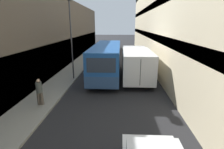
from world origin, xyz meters
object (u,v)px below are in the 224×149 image
at_px(box_truck, 136,62).
at_px(pedestrian, 39,91).
at_px(panel_van, 112,48).
at_px(bus, 107,59).
at_px(street_lamp, 70,24).

bearing_deg(box_truck, pedestrian, -134.80).
xyz_separation_m(box_truck, panel_van, (-2.85, 13.84, -0.46)).
distance_m(bus, panel_van, 13.14).
height_order(box_truck, street_lamp, street_lamp).
xyz_separation_m(box_truck, pedestrian, (-6.28, -6.33, -0.51)).
bearing_deg(bus, panel_van, 90.41).
bearing_deg(bus, box_truck, -14.65).
distance_m(pedestrian, street_lamp, 6.77).
bearing_deg(pedestrian, box_truck, 45.20).
distance_m(bus, pedestrian, 7.90).
relative_size(bus, panel_van, 2.28).
height_order(bus, pedestrian, bus).
relative_size(box_truck, panel_van, 1.75).
distance_m(bus, street_lamp, 4.68).
xyz_separation_m(bus, panel_van, (-0.10, 13.12, -0.53)).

